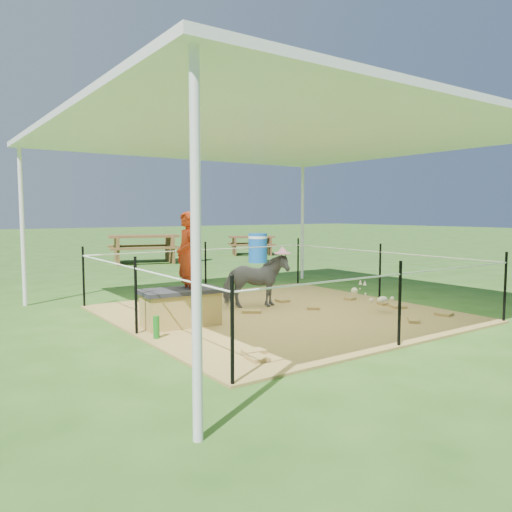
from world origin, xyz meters
TOP-DOWN VIEW (x-y plane):
  - ground at (0.00, 0.00)m, footprint 90.00×90.00m
  - hay_patch at (0.00, 0.00)m, footprint 4.60×4.60m
  - canopy_tent at (0.00, 0.00)m, footprint 6.30×6.30m
  - rope_fence at (0.00, -0.00)m, footprint 4.54×4.54m
  - straw_bale at (-1.59, 0.08)m, footprint 1.03×0.59m
  - dark_cloth at (-1.59, 0.08)m, footprint 1.10×0.65m
  - woman at (-1.49, 0.08)m, footprint 0.32×0.46m
  - green_bottle at (-2.14, -0.37)m, footprint 0.08×0.08m
  - pony at (-0.04, 0.55)m, footprint 1.11×0.81m
  - pink_hat at (-0.04, 0.55)m, footprint 0.27×0.27m
  - foal at (1.31, -0.88)m, footprint 0.89×0.66m
  - trash_barrel at (4.30, 6.65)m, footprint 0.65×0.65m
  - picnic_table_near at (1.36, 8.54)m, footprint 2.37×1.97m
  - picnic_table_far at (5.74, 9.09)m, footprint 2.00×1.81m
  - distant_person at (2.78, 7.98)m, footprint 0.73×0.64m

SIDE VIEW (x-z plane):
  - ground at x=0.00m, z-range 0.00..0.00m
  - hay_patch at x=0.00m, z-range 0.00..0.03m
  - green_bottle at x=-2.14m, z-range 0.03..0.30m
  - straw_bale at x=-1.59m, z-range 0.03..0.47m
  - foal at x=1.31m, z-range 0.03..0.47m
  - picnic_table_far at x=5.74m, z-range 0.00..0.68m
  - picnic_table_near at x=1.36m, z-range 0.00..0.86m
  - trash_barrel at x=4.30m, z-range 0.00..0.90m
  - pony at x=-0.04m, z-range 0.03..0.89m
  - dark_cloth at x=-1.59m, z-range 0.47..0.52m
  - distant_person at x=2.78m, z-range 0.00..1.25m
  - rope_fence at x=0.00m, z-range 0.14..1.14m
  - pink_hat at x=-0.04m, z-range 0.89..1.01m
  - woman at x=-1.49m, z-range 0.47..1.66m
  - canopy_tent at x=0.00m, z-range 1.24..4.14m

